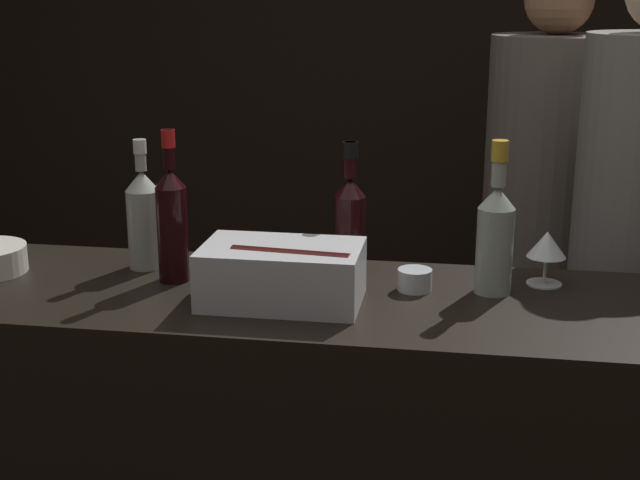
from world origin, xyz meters
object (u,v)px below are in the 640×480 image
candle_votive (415,280)px  person_blond_tee (640,259)px  red_wine_bottle_black_foil (350,218)px  wine_glass (547,246)px  red_wine_bottle_tall (172,220)px  rose_wine_bottle (495,233)px  person_in_hoodie (543,225)px  ice_bin_with_bottles (282,272)px  white_wine_bottle (144,216)px

candle_votive → person_blond_tee: (0.59, 0.53, -0.08)m
red_wine_bottle_black_foil → person_blond_tee: 0.88m
wine_glass → red_wine_bottle_black_foil: size_ratio=0.41×
red_wine_bottle_black_foil → person_blond_tee: size_ratio=0.17×
red_wine_bottle_black_foil → red_wine_bottle_tall: (-0.39, -0.15, 0.02)m
candle_votive → rose_wine_bottle: bearing=4.5°
person_in_hoodie → person_blond_tee: person_blond_tee is taller
ice_bin_with_bottles → person_in_hoodie: person_in_hoodie is taller
wine_glass → candle_votive: wine_glass is taller
red_wine_bottle_black_foil → rose_wine_bottle: bearing=-18.6°
candle_votive → person_in_hoodie: person_in_hoodie is taller
white_wine_bottle → person_in_hoodie: bearing=40.4°
ice_bin_with_bottles → person_blond_tee: (0.87, 0.66, -0.13)m
wine_glass → red_wine_bottle_tall: 0.86m
ice_bin_with_bottles → red_wine_bottle_tall: size_ratio=0.97×
ice_bin_with_bottles → red_wine_bottle_tall: 0.31m
red_wine_bottle_tall → person_in_hoodie: bearing=46.1°
ice_bin_with_bottles → red_wine_bottle_black_foil: red_wine_bottle_black_foil is taller
wine_glass → red_wine_bottle_tall: (-0.85, -0.11, 0.05)m
candle_votive → rose_wine_bottle: rose_wine_bottle is taller
rose_wine_bottle → red_wine_bottle_tall: (-0.73, -0.04, 0.01)m
person_in_hoodie → red_wine_bottle_black_foil: bearing=113.6°
person_blond_tee → red_wine_bottle_tall: bearing=77.3°
wine_glass → red_wine_bottle_tall: size_ratio=0.36×
candle_votive → red_wine_bottle_tall: (-0.56, -0.02, 0.12)m
person_blond_tee → rose_wine_bottle: bearing=102.9°
wine_glass → candle_votive: 0.31m
candle_votive → wine_glass: bearing=16.7°
person_blond_tee → person_in_hoodie: bearing=-8.9°
red_wine_bottle_tall → ice_bin_with_bottles: bearing=-20.5°
person_blond_tee → candle_votive: bearing=93.7°
ice_bin_with_bottles → candle_votive: 0.31m
person_in_hoodie → rose_wine_bottle: bearing=135.4°
white_wine_bottle → person_blond_tee: (1.25, 0.47, -0.19)m
red_wine_bottle_tall → white_wine_bottle: bearing=139.5°
red_wine_bottle_tall → person_blond_tee: (1.15, 0.55, -0.21)m
candle_votive → person_blond_tee: person_blond_tee is taller
red_wine_bottle_black_foil → person_blond_tee: bearing=28.1°
wine_glass → rose_wine_bottle: 0.15m
wine_glass → candle_votive: bearing=-163.3°
person_in_hoodie → person_blond_tee: size_ratio=0.99×
rose_wine_bottle → red_wine_bottle_tall: bearing=-177.3°
wine_glass → person_in_hoodie: bearing=85.5°
wine_glass → red_wine_bottle_tall: bearing=-172.7°
red_wine_bottle_black_foil → person_in_hoodie: person_in_hoodie is taller
ice_bin_with_bottles → person_in_hoodie: size_ratio=0.19×
wine_glass → red_wine_bottle_black_foil: (-0.46, 0.04, 0.04)m
person_blond_tee → wine_glass: bearing=108.0°
red_wine_bottle_black_foil → ice_bin_with_bottles: bearing=-113.9°
wine_glass → white_wine_bottle: white_wine_bottle is taller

